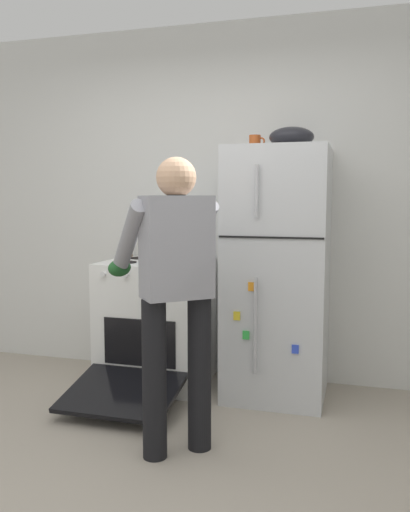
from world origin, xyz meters
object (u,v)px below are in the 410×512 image
object	(u,v)px
refrigerator	(278,274)
person_cook	(174,278)
mixing_bowl	(291,137)
coffee_mug	(255,142)
pepper_mill	(130,244)
stove_range	(155,324)
red_pot	(174,254)

from	to	relation	value
refrigerator	person_cook	size ratio (longest dim) A/B	1.08
person_cook	mixing_bowl	bearing A→B (deg)	63.97
coffee_mug	pepper_mill	size ratio (longest dim) A/B	0.56
coffee_mug	person_cook	bearing A→B (deg)	-102.41
pepper_mill	mixing_bowl	size ratio (longest dim) A/B	0.67
person_cook	coffee_mug	bearing A→B (deg)	77.59
person_cook	coffee_mug	xyz separation A→B (m)	(0.23, 1.05, 0.82)
stove_range	red_pot	xyz separation A→B (m)	(0.16, -0.03, 0.53)
red_pot	mixing_bowl	xyz separation A→B (m)	(0.83, 0.05, 0.81)
stove_range	coffee_mug	xyz separation A→B (m)	(0.73, 0.07, 1.32)
refrigerator	red_pot	world-z (taller)	refrigerator
refrigerator	coffee_mug	xyz separation A→B (m)	(-0.18, 0.05, 0.91)
refrigerator	coffee_mug	size ratio (longest dim) A/B	15.43
stove_range	person_cook	world-z (taller)	person_cook
stove_range	refrigerator	bearing A→B (deg)	1.11
refrigerator	person_cook	xyz separation A→B (m)	(-0.41, -1.00, 0.09)
stove_range	coffee_mug	size ratio (longest dim) A/B	10.91
refrigerator	red_pot	xyz separation A→B (m)	(-0.75, -0.05, 0.12)
refrigerator	coffee_mug	distance (m)	0.93
refrigerator	pepper_mill	bearing A→B (deg)	170.59
coffee_mug	mixing_bowl	size ratio (longest dim) A/B	0.37
refrigerator	person_cook	distance (m)	1.08
refrigerator	mixing_bowl	size ratio (longest dim) A/B	5.76
coffee_mug	refrigerator	bearing A→B (deg)	-15.84
coffee_mug	pepper_mill	bearing A→B (deg)	171.72
coffee_mug	pepper_mill	xyz separation A→B (m)	(-1.03, 0.15, -0.75)
red_pot	pepper_mill	world-z (taller)	pepper_mill
mixing_bowl	pepper_mill	bearing A→B (deg)	171.18
red_pot	coffee_mug	distance (m)	0.98
coffee_mug	red_pot	bearing A→B (deg)	-170.07
red_pot	mixing_bowl	size ratio (longest dim) A/B	1.22
stove_range	red_pot	world-z (taller)	red_pot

